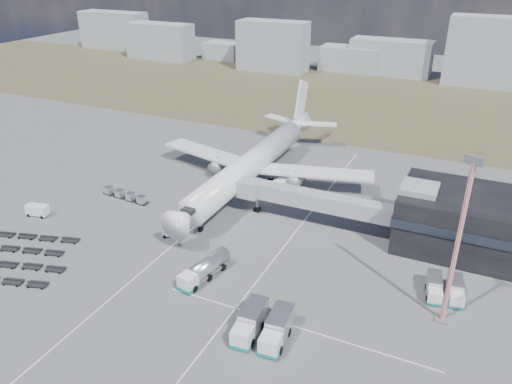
% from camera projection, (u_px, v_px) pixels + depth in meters
% --- Properties ---
extents(ground, '(420.00, 420.00, 0.00)m').
position_uv_depth(ground, '(174.00, 255.00, 85.15)').
color(ground, '#565659').
rests_on(ground, ground).
extents(grass_strip, '(420.00, 90.00, 0.01)m').
position_uv_depth(grass_strip, '(349.00, 99.00, 174.82)').
color(grass_strip, '#4E472F').
rests_on(grass_strip, ground).
extents(lane_markings, '(47.12, 110.00, 0.01)m').
position_uv_depth(lane_markings, '(233.00, 260.00, 83.86)').
color(lane_markings, silver).
rests_on(lane_markings, ground).
extents(terminal, '(30.40, 16.40, 11.00)m').
position_uv_depth(terminal, '(489.00, 225.00, 84.15)').
color(terminal, black).
rests_on(terminal, ground).
extents(jet_bridge, '(30.30, 3.80, 7.05)m').
position_uv_depth(jet_bridge, '(304.00, 198.00, 93.53)').
color(jet_bridge, '#939399').
rests_on(jet_bridge, ground).
extents(airliner, '(51.59, 64.53, 17.62)m').
position_uv_depth(airliner, '(255.00, 162.00, 109.24)').
color(airliner, white).
rests_on(airliner, ground).
extents(skyline, '(297.48, 27.39, 25.54)m').
position_uv_depth(skyline, '(326.00, 51.00, 213.38)').
color(skyline, '#979AA4').
rests_on(skyline, ground).
extents(fuel_tanker, '(4.32, 10.40, 3.27)m').
position_uv_depth(fuel_tanker, '(204.00, 269.00, 78.64)').
color(fuel_tanker, white).
rests_on(fuel_tanker, ground).
extents(pushback_tug, '(3.39, 2.72, 1.37)m').
position_uv_depth(pushback_tug, '(171.00, 233.00, 90.62)').
color(pushback_tug, white).
rests_on(pushback_tug, ground).
extents(utility_van, '(4.60, 2.74, 2.29)m').
position_uv_depth(utility_van, '(37.00, 210.00, 97.48)').
color(utility_van, white).
rests_on(utility_van, ground).
extents(catering_truck, '(4.01, 6.31, 2.69)m').
position_uv_depth(catering_truck, '(276.00, 189.00, 105.75)').
color(catering_truck, white).
rests_on(catering_truck, ground).
extents(service_trucks_near, '(7.23, 8.44, 3.21)m').
position_uv_depth(service_trucks_near, '(263.00, 326.00, 66.61)').
color(service_trucks_near, white).
rests_on(service_trucks_near, ground).
extents(service_trucks_far, '(6.19, 7.01, 2.49)m').
position_uv_depth(service_trucks_far, '(445.00, 289.00, 74.57)').
color(service_trucks_far, white).
rests_on(service_trucks_far, ground).
extents(uld_row, '(11.65, 2.49, 1.60)m').
position_uv_depth(uld_row, '(125.00, 195.00, 104.09)').
color(uld_row, black).
rests_on(uld_row, ground).
extents(baggage_dollies, '(26.09, 20.39, 0.75)m').
position_uv_depth(baggage_dollies, '(0.00, 256.00, 84.21)').
color(baggage_dollies, black).
rests_on(baggage_dollies, ground).
extents(floodlight_mast, '(2.35, 1.91, 24.79)m').
position_uv_depth(floodlight_mast, '(457.00, 244.00, 64.92)').
color(floodlight_mast, '#B11F1C').
rests_on(floodlight_mast, ground).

